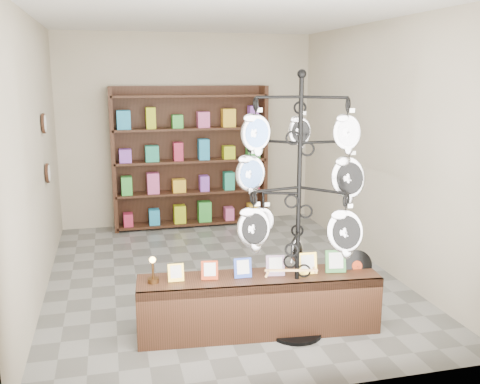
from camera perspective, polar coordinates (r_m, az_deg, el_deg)
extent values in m
plane|color=slate|center=(6.51, -2.02, -8.92)|extent=(5.00, 5.00, 0.00)
plane|color=#BDAF98|center=(8.57, -5.57, 6.55)|extent=(4.00, 0.00, 4.00)
plane|color=#BDAF98|center=(3.75, 5.72, -1.00)|extent=(4.00, 0.00, 4.00)
plane|color=#BDAF98|center=(6.05, -21.05, 3.35)|extent=(0.00, 5.00, 5.00)
plane|color=#BDAF98|center=(6.81, 14.63, 4.71)|extent=(0.00, 5.00, 5.00)
plane|color=white|center=(6.10, -2.24, 18.37)|extent=(5.00, 5.00, 0.00)
cylinder|color=black|center=(5.18, 5.95, -14.63)|extent=(0.62, 0.62, 0.03)
cylinder|color=black|center=(4.77, 6.26, -2.12)|extent=(0.05, 0.05, 2.35)
sphere|color=black|center=(4.62, 6.61, 12.42)|extent=(0.08, 0.08, 0.08)
ellipsoid|color=silver|center=(5.13, 6.08, -6.16)|extent=(0.13, 0.08, 0.25)
cube|color=tan|center=(4.58, 5.48, -8.31)|extent=(0.44, 0.12, 0.04)
cube|color=black|center=(5.09, 2.02, -11.85)|extent=(2.26, 0.66, 0.55)
cube|color=gold|center=(4.88, -6.86, -8.53)|extent=(0.15, 0.06, 0.16)
cube|color=#B02F0E|center=(4.90, -3.26, -8.33)|extent=(0.16, 0.07, 0.17)
cube|color=#263FA5|center=(4.93, 0.29, -8.10)|extent=(0.17, 0.07, 0.18)
cube|color=#E54C33|center=(4.98, 3.78, -7.84)|extent=(0.18, 0.07, 0.19)
cube|color=gold|center=(5.05, 7.19, -7.56)|extent=(0.19, 0.08, 0.20)
cube|color=#337233|center=(5.13, 10.16, -7.29)|extent=(0.20, 0.08, 0.21)
cylinder|color=black|center=(5.28, 12.37, -7.70)|extent=(0.31, 0.10, 0.30)
cylinder|color=#B02F0E|center=(5.27, 12.38, -7.71)|extent=(0.10, 0.04, 0.10)
cylinder|color=#482D14|center=(4.90, -9.24, -9.28)|extent=(0.10, 0.10, 0.04)
cylinder|color=#482D14|center=(4.87, -9.28, -8.28)|extent=(0.02, 0.02, 0.14)
sphere|color=#FFBF59|center=(4.84, -9.32, -7.15)|extent=(0.06, 0.06, 0.06)
cube|color=black|center=(8.56, -5.46, 3.85)|extent=(2.40, 0.04, 2.20)
cube|color=black|center=(8.31, -13.37, 3.31)|extent=(0.06, 0.36, 2.20)
cube|color=black|center=(8.66, 2.47, 3.99)|extent=(0.06, 0.36, 2.20)
cube|color=black|center=(8.62, -5.16, -3.22)|extent=(2.36, 0.36, 0.04)
cube|color=black|center=(8.50, -5.22, 0.03)|extent=(2.36, 0.36, 0.03)
cube|color=black|center=(8.41, -5.29, 3.36)|extent=(2.36, 0.36, 0.04)
cube|color=black|center=(8.35, -5.36, 6.75)|extent=(2.36, 0.36, 0.04)
cube|color=black|center=(8.31, -5.43, 10.18)|extent=(2.36, 0.36, 0.04)
cylinder|color=black|center=(6.80, -20.20, 6.88)|extent=(0.03, 0.24, 0.24)
cylinder|color=black|center=(6.87, -19.83, 1.90)|extent=(0.03, 0.24, 0.24)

